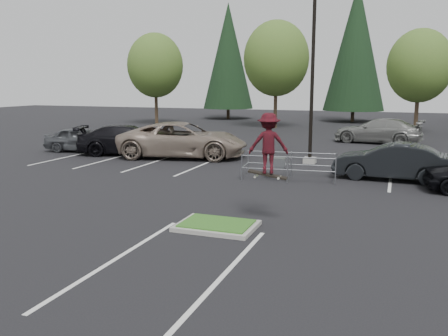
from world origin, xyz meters
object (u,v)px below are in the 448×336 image
(conif_b, at_px, (356,46))
(cart_corral, at_px, (279,163))
(car_l_grey, at_px, (81,139))
(car_far_silver, at_px, (379,131))
(decid_a, at_px, (155,67))
(car_l_tan, at_px, (182,140))
(decid_b, at_px, (276,61))
(car_r_charc, at_px, (392,162))
(conif_a, at_px, (228,56))
(light_pole, at_px, (312,73))
(decid_c, at_px, (419,68))
(skateboarder, at_px, (268,144))
(car_l_black, at_px, (127,140))

(conif_b, relative_size, cart_corral, 3.58)
(car_l_grey, distance_m, car_far_silver, 19.66)
(cart_corral, bearing_deg, decid_a, 122.55)
(cart_corral, xyz_separation_m, car_l_tan, (-6.47, 4.01, 0.28))
(decid_b, distance_m, cart_corral, 24.40)
(car_l_tan, bearing_deg, car_r_charc, -115.26)
(cart_corral, distance_m, car_l_grey, 13.76)
(conif_a, relative_size, car_far_silver, 2.23)
(car_l_grey, relative_size, car_far_silver, 0.74)
(light_pole, height_order, decid_b, light_pole)
(decid_c, height_order, conif_a, conif_a)
(cart_corral, relative_size, skateboarder, 2.12)
(car_l_black, height_order, car_far_silver, car_l_black)
(decid_b, height_order, car_r_charc, decid_b)
(decid_c, bearing_deg, conif_b, 119.32)
(light_pole, distance_m, car_l_black, 11.15)
(light_pole, relative_size, conif_b, 0.70)
(car_l_black, bearing_deg, cart_corral, -133.47)
(decid_a, bearing_deg, car_r_charc, -43.13)
(light_pole, height_order, car_far_silver, light_pole)
(conif_a, distance_m, cart_corral, 35.96)
(decid_a, height_order, car_l_tan, decid_a)
(car_l_grey, bearing_deg, decid_c, -55.20)
(decid_b, relative_size, cart_corral, 2.38)
(decid_a, xyz_separation_m, cart_corral, (17.98, -22.54, -4.88))
(car_l_black, height_order, car_l_grey, car_l_black)
(skateboarder, xyz_separation_m, car_l_tan, (-7.70, 10.50, -1.37))
(light_pole, distance_m, skateboarder, 11.24)
(light_pole, xyz_separation_m, conif_a, (-14.50, 28.00, 2.54))
(decid_a, relative_size, conif_b, 0.61)
(cart_corral, bearing_deg, car_l_grey, 157.05)
(car_r_charc, bearing_deg, conif_b, -168.64)
(decid_c, bearing_deg, car_l_grey, -136.30)
(car_l_grey, distance_m, car_r_charc, 17.87)
(light_pole, xyz_separation_m, car_l_grey, (-13.69, -0.50, -3.82))
(decid_a, distance_m, skateboarder, 34.96)
(decid_b, height_order, car_l_tan, decid_b)
(cart_corral, bearing_deg, car_l_tan, 142.23)
(conif_b, distance_m, car_l_tan, 30.50)
(decid_b, xyz_separation_m, skateboarder, (7.21, -29.53, -3.69))
(conif_a, height_order, car_l_tan, conif_a)
(decid_c, bearing_deg, car_far_silver, -108.11)
(light_pole, bearing_deg, cart_corral, -96.65)
(decid_a, height_order, car_l_grey, decid_a)
(conif_a, bearing_deg, cart_corral, -66.74)
(decid_a, xyz_separation_m, conif_a, (4.01, 9.97, 1.52))
(car_l_black, xyz_separation_m, car_far_silver, (13.43, 10.50, -0.00))
(car_l_grey, bearing_deg, light_pole, -96.81)
(conif_a, relative_size, car_r_charc, 2.72)
(car_l_black, bearing_deg, car_r_charc, -121.56)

